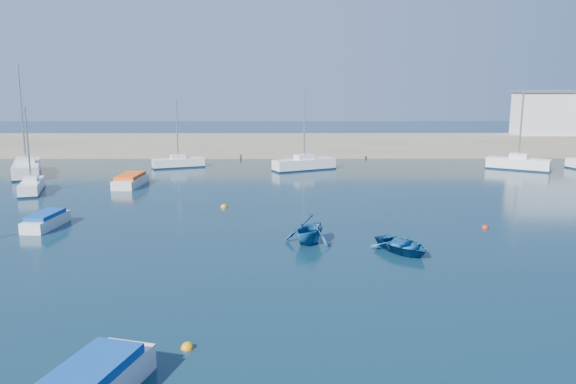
{
  "coord_description": "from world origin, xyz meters",
  "views": [
    {
      "loc": [
        -2.72,
        -21.31,
        8.7
      ],
      "look_at": [
        -2.52,
        15.18,
        1.6
      ],
      "focal_mm": 35.0,
      "sensor_mm": 36.0,
      "label": 1
    }
  ],
  "objects_px": {
    "sailboat_3": "(32,186)",
    "motorboat_1": "(46,220)",
    "dinghy_left": "(309,229)",
    "sailboat_7": "(518,163)",
    "sailboat_4": "(27,168)",
    "sailboat_6": "(304,164)",
    "motorboat_2": "(131,180)",
    "dinghy_center": "(402,245)",
    "sailboat_5": "(178,162)",
    "harbor_office": "(559,114)"
  },
  "relations": [
    {
      "from": "sailboat_3",
      "to": "sailboat_5",
      "type": "distance_m",
      "value": 16.47
    },
    {
      "from": "sailboat_3",
      "to": "sailboat_6",
      "type": "xyz_separation_m",
      "value": [
        22.41,
        11.86,
        0.09
      ]
    },
    {
      "from": "harbor_office",
      "to": "sailboat_3",
      "type": "bearing_deg",
      "value": -156.86
    },
    {
      "from": "sailboat_3",
      "to": "dinghy_center",
      "type": "bearing_deg",
      "value": -48.37
    },
    {
      "from": "motorboat_2",
      "to": "dinghy_left",
      "type": "relative_size",
      "value": 1.64
    },
    {
      "from": "dinghy_left",
      "to": "sailboat_7",
      "type": "bearing_deg",
      "value": 76.66
    },
    {
      "from": "sailboat_3",
      "to": "motorboat_1",
      "type": "bearing_deg",
      "value": -79.28
    },
    {
      "from": "sailboat_5",
      "to": "dinghy_left",
      "type": "distance_m",
      "value": 30.97
    },
    {
      "from": "sailboat_3",
      "to": "motorboat_1",
      "type": "distance_m",
      "value": 12.56
    },
    {
      "from": "sailboat_5",
      "to": "sailboat_6",
      "type": "xyz_separation_m",
      "value": [
        13.11,
        -1.74,
        0.1
      ]
    },
    {
      "from": "sailboat_6",
      "to": "sailboat_7",
      "type": "distance_m",
      "value": 21.85
    },
    {
      "from": "motorboat_1",
      "to": "dinghy_left",
      "type": "relative_size",
      "value": 1.25
    },
    {
      "from": "sailboat_4",
      "to": "sailboat_7",
      "type": "relative_size",
      "value": 1.29
    },
    {
      "from": "dinghy_center",
      "to": "dinghy_left",
      "type": "xyz_separation_m",
      "value": [
        -4.82,
        1.63,
        0.46
      ]
    },
    {
      "from": "sailboat_3",
      "to": "dinghy_left",
      "type": "xyz_separation_m",
      "value": [
        21.78,
        -14.74,
        0.28
      ]
    },
    {
      "from": "sailboat_3",
      "to": "sailboat_7",
      "type": "relative_size",
      "value": 0.84
    },
    {
      "from": "dinghy_left",
      "to": "motorboat_2",
      "type": "bearing_deg",
      "value": 156.14
    },
    {
      "from": "sailboat_5",
      "to": "motorboat_2",
      "type": "height_order",
      "value": "sailboat_5"
    },
    {
      "from": "sailboat_7",
      "to": "motorboat_2",
      "type": "relative_size",
      "value": 1.6
    },
    {
      "from": "sailboat_4",
      "to": "sailboat_6",
      "type": "distance_m",
      "value": 26.98
    },
    {
      "from": "sailboat_4",
      "to": "motorboat_1",
      "type": "height_order",
      "value": "sailboat_4"
    },
    {
      "from": "sailboat_3",
      "to": "sailboat_4",
      "type": "bearing_deg",
      "value": 99.58
    },
    {
      "from": "sailboat_5",
      "to": "dinghy_center",
      "type": "xyz_separation_m",
      "value": [
        17.3,
        -29.97,
        -0.17
      ]
    },
    {
      "from": "sailboat_7",
      "to": "motorboat_2",
      "type": "height_order",
      "value": "sailboat_7"
    },
    {
      "from": "harbor_office",
      "to": "motorboat_2",
      "type": "relative_size",
      "value": 1.97
    },
    {
      "from": "sailboat_3",
      "to": "dinghy_center",
      "type": "xyz_separation_m",
      "value": [
        26.59,
        -16.37,
        -0.18
      ]
    },
    {
      "from": "motorboat_1",
      "to": "sailboat_5",
      "type": "bearing_deg",
      "value": 87.3
    },
    {
      "from": "dinghy_center",
      "to": "dinghy_left",
      "type": "distance_m",
      "value": 5.11
    },
    {
      "from": "motorboat_1",
      "to": "harbor_office",
      "type": "bearing_deg",
      "value": 40.9
    },
    {
      "from": "harbor_office",
      "to": "sailboat_4",
      "type": "xyz_separation_m",
      "value": [
        -57.58,
        -13.81,
        -4.43
      ]
    },
    {
      "from": "sailboat_4",
      "to": "motorboat_2",
      "type": "height_order",
      "value": "sailboat_4"
    },
    {
      "from": "sailboat_4",
      "to": "sailboat_6",
      "type": "relative_size",
      "value": 1.23
    },
    {
      "from": "harbor_office",
      "to": "sailboat_5",
      "type": "distance_m",
      "value": 45.05
    },
    {
      "from": "sailboat_6",
      "to": "sailboat_7",
      "type": "relative_size",
      "value": 1.05
    },
    {
      "from": "sailboat_6",
      "to": "motorboat_2",
      "type": "xyz_separation_m",
      "value": [
        -15.25,
        -8.8,
        -0.15
      ]
    },
    {
      "from": "harbor_office",
      "to": "motorboat_2",
      "type": "bearing_deg",
      "value": -156.87
    },
    {
      "from": "motorboat_2",
      "to": "dinghy_center",
      "type": "relative_size",
      "value": 1.46
    },
    {
      "from": "sailboat_4",
      "to": "motorboat_2",
      "type": "xyz_separation_m",
      "value": [
        11.56,
        -5.85,
        -0.19
      ]
    },
    {
      "from": "harbor_office",
      "to": "dinghy_center",
      "type": "xyz_separation_m",
      "value": [
        -26.58,
        -39.09,
        -4.74
      ]
    },
    {
      "from": "dinghy_left",
      "to": "sailboat_3",
      "type": "bearing_deg",
      "value": 172.65
    },
    {
      "from": "harbor_office",
      "to": "sailboat_7",
      "type": "height_order",
      "value": "sailboat_7"
    },
    {
      "from": "sailboat_3",
      "to": "dinghy_center",
      "type": "height_order",
      "value": "sailboat_3"
    },
    {
      "from": "sailboat_3",
      "to": "sailboat_6",
      "type": "height_order",
      "value": "sailboat_6"
    },
    {
      "from": "sailboat_7",
      "to": "motorboat_1",
      "type": "xyz_separation_m",
      "value": [
        -38.47,
        -23.12,
        -0.22
      ]
    },
    {
      "from": "dinghy_left",
      "to": "sailboat_4",
      "type": "bearing_deg",
      "value": 164.66
    },
    {
      "from": "harbor_office",
      "to": "motorboat_2",
      "type": "xyz_separation_m",
      "value": [
        -46.02,
        -19.66,
        -4.62
      ]
    },
    {
      "from": "sailboat_7",
      "to": "harbor_office",
      "type": "bearing_deg",
      "value": -8.03
    },
    {
      "from": "sailboat_3",
      "to": "motorboat_1",
      "type": "height_order",
      "value": "sailboat_3"
    },
    {
      "from": "sailboat_7",
      "to": "dinghy_left",
      "type": "bearing_deg",
      "value": 171.56
    },
    {
      "from": "motorboat_1",
      "to": "dinghy_center",
      "type": "relative_size",
      "value": 1.11
    }
  ]
}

